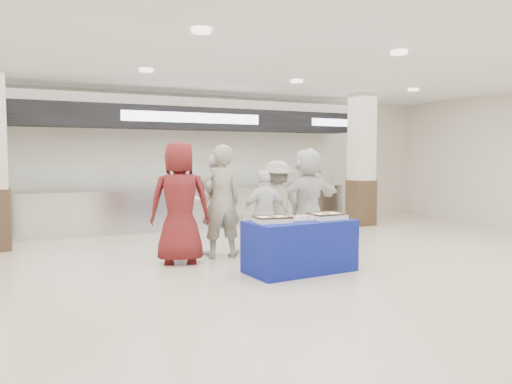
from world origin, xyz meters
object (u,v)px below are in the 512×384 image
soldier_a (221,202)px  sheet_cake_right (326,215)px  chef_short (265,214)px  soldier_b (277,205)px  sheet_cake_left (272,219)px  cupcake_tray (298,218)px  display_table (300,246)px  chef_tall (216,204)px  civilian_white (307,197)px  civilian_maroon (180,203)px

soldier_a → sheet_cake_right: bearing=130.4°
chef_short → soldier_b: size_ratio=0.91×
sheet_cake_left → cupcake_tray: 0.43m
display_table → cupcake_tray: size_ratio=3.63×
chef_tall → chef_short: (0.62, -0.63, -0.14)m
cupcake_tray → civilian_white: 2.09m
sheet_cake_right → chef_short: chef_short is taller
display_table → chef_tall: (-0.64, 1.76, 0.49)m
cupcake_tray → civilian_maroon: civilian_maroon is taller
civilian_maroon → chef_tall: 0.91m
sheet_cake_right → civilian_maroon: (-1.86, 1.29, 0.16)m
chef_short → soldier_b: 0.84m
civilian_white → display_table: bearing=47.5°
display_table → soldier_a: soldier_a is taller
soldier_b → chef_short: bearing=36.9°
chef_short → display_table: bearing=91.8°
civilian_maroon → chef_tall: civilian_maroon is taller
sheet_cake_left → chef_tall: 1.77m
soldier_b → chef_tall: bearing=-11.8°
cupcake_tray → chef_short: (0.00, 1.11, -0.06)m
civilian_maroon → soldier_a: bearing=-153.9°
civilian_maroon → soldier_a: 0.74m
chef_tall → soldier_b: chef_tall is taller
display_table → sheet_cake_right: 0.62m
chef_tall → sheet_cake_right: bearing=140.3°
cupcake_tray → chef_tall: size_ratio=0.25×
civilian_white → cupcake_tray: bearing=46.5°
soldier_b → civilian_white: bearing=166.4°
sheet_cake_right → civilian_maroon: bearing=145.2°
sheet_cake_left → sheet_cake_right: (0.90, -0.01, 0.00)m
soldier_a → civilian_white: (1.84, 0.34, -0.01)m
chef_short → sheet_cake_right: bearing=112.7°
sheet_cake_left → cupcake_tray: bearing=3.8°
display_table → civilian_maroon: bearing=133.2°
sheet_cake_left → soldier_b: (0.99, 1.76, 0.00)m
chef_tall → soldier_a: bearing=101.4°
civilian_maroon → soldier_a: civilian_maroon is taller
civilian_maroon → soldier_b: size_ratio=1.20×
sheet_cake_left → sheet_cake_right: size_ratio=0.97×
cupcake_tray → civilian_white: civilian_white is taller
chef_short → civilian_white: size_ratio=0.79×
display_table → civilian_maroon: (-1.42, 1.28, 0.58)m
cupcake_tray → soldier_a: size_ratio=0.23×
chef_tall → sheet_cake_left: bearing=114.9°
civilian_maroon → civilian_white: bearing=-153.4°
civilian_white → sheet_cake_left: bearing=38.3°
cupcake_tray → chef_short: size_ratio=0.29×
display_table → civilian_white: 2.16m
sheet_cake_left → cupcake_tray: sheet_cake_left is taller
sheet_cake_right → soldier_b: soldier_b is taller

